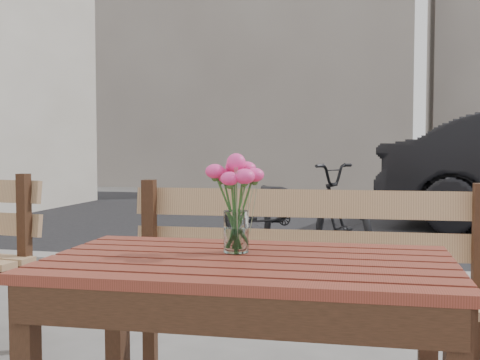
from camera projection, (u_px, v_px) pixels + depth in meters
name	position (u px, v px, depth m)	size (l,w,h in m)	color
street	(344.00, 239.00, 6.63)	(30.00, 8.12, 0.12)	black
backdrop_buildings	(378.00, 46.00, 15.43)	(15.50, 4.00, 8.00)	gray
main_table	(248.00, 299.00, 1.77)	(1.21, 0.74, 0.73)	maroon
main_bench	(305.00, 268.00, 2.44)	(1.53, 0.53, 0.93)	#9D7551
main_vase	(236.00, 191.00, 1.85)	(0.17, 0.17, 0.31)	white
bicycle	(293.00, 208.00, 5.84)	(0.60, 1.71, 0.90)	black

